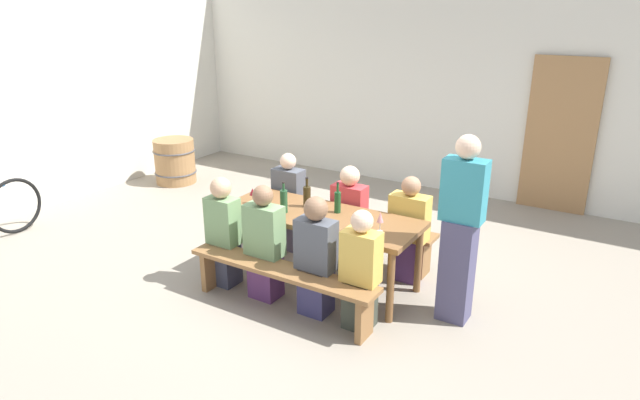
{
  "coord_description": "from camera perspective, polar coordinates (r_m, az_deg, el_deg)",
  "views": [
    {
      "loc": [
        2.7,
        -4.39,
        2.74
      ],
      "look_at": [
        0.0,
        0.0,
        0.9
      ],
      "focal_mm": 31.01,
      "sensor_mm": 36.0,
      "label": 1
    }
  ],
  "objects": [
    {
      "name": "ground_plane",
      "position": [
        5.83,
        0.0,
        -8.36
      ],
      "size": [
        24.0,
        24.0,
        0.0
      ],
      "primitive_type": "plane",
      "color": "gray"
    },
    {
      "name": "back_wall",
      "position": [
        8.57,
        13.22,
        11.51
      ],
      "size": [
        14.0,
        0.2,
        3.2
      ],
      "primitive_type": "cube",
      "color": "silver",
      "rests_on": "ground"
    },
    {
      "name": "side_wall",
      "position": [
        8.57,
        -27.53,
        9.84
      ],
      "size": [
        0.2,
        7.73,
        3.2
      ],
      "primitive_type": "cube",
      "color": "silver",
      "rests_on": "ground"
    },
    {
      "name": "wooden_door",
      "position": [
        8.16,
        23.53,
        6.07
      ],
      "size": [
        0.9,
        0.06,
        2.1
      ],
      "primitive_type": "cube",
      "color": "#9E7247",
      "rests_on": "ground"
    },
    {
      "name": "tasting_table",
      "position": [
        5.55,
        0.0,
        -2.24
      ],
      "size": [
        2.04,
        0.78,
        0.75
      ],
      "color": "brown",
      "rests_on": "ground"
    },
    {
      "name": "bench_near",
      "position": [
        5.16,
        -4.05,
        -7.93
      ],
      "size": [
        1.94,
        0.3,
        0.45
      ],
      "color": "olive",
      "rests_on": "ground"
    },
    {
      "name": "bench_far",
      "position": [
        6.22,
        3.33,
        -2.92
      ],
      "size": [
        1.94,
        0.3,
        0.45
      ],
      "color": "olive",
      "rests_on": "ground"
    },
    {
      "name": "wine_bottle_0",
      "position": [
        5.54,
        -3.76,
        -0.07
      ],
      "size": [
        0.08,
        0.08,
        0.32
      ],
      "color": "#234C2D",
      "rests_on": "tasting_table"
    },
    {
      "name": "wine_bottle_1",
      "position": [
        5.68,
        -1.35,
        0.42
      ],
      "size": [
        0.08,
        0.08,
        0.32
      ],
      "color": "#332814",
      "rests_on": "tasting_table"
    },
    {
      "name": "wine_bottle_2",
      "position": [
        5.53,
        1.83,
        -0.15
      ],
      "size": [
        0.07,
        0.07,
        0.32
      ],
      "color": "#194723",
      "rests_on": "tasting_table"
    },
    {
      "name": "wine_glass_0",
      "position": [
        5.81,
        -6.97,
        0.78
      ],
      "size": [
        0.07,
        0.07,
        0.17
      ],
      "color": "silver",
      "rests_on": "tasting_table"
    },
    {
      "name": "wine_glass_1",
      "position": [
        5.08,
        6.24,
        -1.86
      ],
      "size": [
        0.06,
        0.06,
        0.19
      ],
      "color": "silver",
      "rests_on": "tasting_table"
    },
    {
      "name": "seated_guest_near_0",
      "position": [
        5.64,
        -9.92,
        -3.4
      ],
      "size": [
        0.33,
        0.24,
        1.15
      ],
      "rotation": [
        0.0,
        0.0,
        1.57
      ],
      "color": "#36394D",
      "rests_on": "ground"
    },
    {
      "name": "seated_guest_near_1",
      "position": [
        5.34,
        -5.74,
        -4.66
      ],
      "size": [
        0.37,
        0.24,
        1.15
      ],
      "rotation": [
        0.0,
        0.0,
        1.57
      ],
      "color": "#532C5C",
      "rests_on": "ground"
    },
    {
      "name": "seated_guest_near_2",
      "position": [
        5.03,
        -0.42,
        -6.04
      ],
      "size": [
        0.36,
        0.24,
        1.15
      ],
      "rotation": [
        0.0,
        0.0,
        1.57
      ],
      "color": "navy",
      "rests_on": "ground"
    },
    {
      "name": "seated_guest_near_3",
      "position": [
        4.84,
        4.21,
        -7.49
      ],
      "size": [
        0.33,
        0.24,
        1.11
      ],
      "rotation": [
        0.0,
        0.0,
        1.57
      ],
      "color": "#393E34",
      "rests_on": "ground"
    },
    {
      "name": "seated_guest_far_0",
      "position": [
        6.4,
        -3.23,
        -0.42
      ],
      "size": [
        0.35,
        0.24,
        1.15
      ],
      "rotation": [
        0.0,
        0.0,
        -1.57
      ],
      "color": "#51495E",
      "rests_on": "ground"
    },
    {
      "name": "seated_guest_far_1",
      "position": [
        6.01,
        3.02,
        -1.82
      ],
      "size": [
        0.37,
        0.24,
        1.12
      ],
      "rotation": [
        0.0,
        0.0,
        -1.57
      ],
      "color": "#265263",
      "rests_on": "ground"
    },
    {
      "name": "seated_guest_far_2",
      "position": [
        5.74,
        9.12,
        -3.25
      ],
      "size": [
        0.4,
        0.24,
        1.12
      ],
      "rotation": [
        0.0,
        0.0,
        -1.57
      ],
      "color": "#55326C",
      "rests_on": "ground"
    },
    {
      "name": "standing_host",
      "position": [
        4.99,
        14.27,
        -3.31
      ],
      "size": [
        0.37,
        0.24,
        1.72
      ],
      "rotation": [
        0.0,
        0.0,
        3.14
      ],
      "color": "#484669",
      "rests_on": "ground"
    },
    {
      "name": "wine_barrel",
      "position": [
        9.17,
        -14.75,
        3.9
      ],
      "size": [
        0.67,
        0.67,
        0.71
      ],
      "color": "#9E7247",
      "rests_on": "ground"
    }
  ]
}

